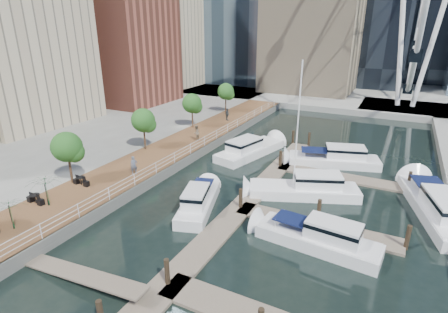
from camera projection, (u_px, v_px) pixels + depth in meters
ground at (148, 252)px, 22.83m from camera, size 520.00×520.00×0.00m
boardwalk at (169, 154)px, 39.00m from camera, size 6.00×60.00×1.00m
seawall at (192, 158)px, 37.73m from camera, size 0.25×60.00×1.00m
land_inland at (15, 125)px, 50.45m from camera, size 48.00×90.00×1.00m
land_far at (357, 72)px, 107.83m from camera, size 200.00×114.00×1.00m
pier at (404, 109)px, 60.14m from camera, size 14.00×12.00×1.00m
railing at (190, 149)px, 37.41m from camera, size 0.10×60.00×1.05m
floating_docks at (308, 206)px, 27.61m from camera, size 16.00×34.00×2.60m
midrise_condos at (79, 29)px, 54.77m from camera, size 19.00×67.00×28.00m
street_trees at (143, 120)px, 37.86m from camera, size 2.60×42.60×4.60m
cafe_tables at (14, 212)px, 25.09m from camera, size 2.50×13.70×0.74m
yacht_foreground at (316, 246)px, 23.44m from camera, size 9.08×3.21×2.15m
pedestrian_near at (134, 165)px, 32.07m from camera, size 0.74×0.76×1.76m
pedestrian_mid at (196, 133)px, 41.60m from camera, size 0.75×0.94×1.89m
pedestrian_far at (227, 114)px, 50.56m from camera, size 1.10×0.96×1.78m
moored_yachts at (306, 197)px, 30.29m from camera, size 24.33×35.66×11.50m
cafe_seating at (4, 210)px, 23.83m from camera, size 4.61×9.66×2.38m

